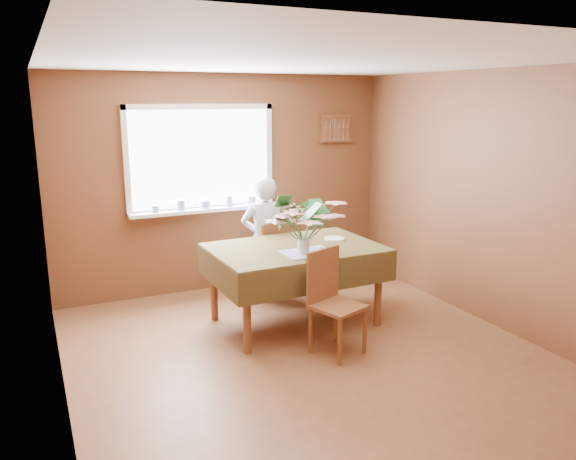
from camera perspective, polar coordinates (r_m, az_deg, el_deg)
name	(u,v)px	position (r m, az deg, el deg)	size (l,w,h in m)	color
floor	(315,361)	(5.00, 2.75, -13.13)	(4.50, 4.50, 0.00)	brown
ceiling	(319,61)	(4.49, 3.12, 16.79)	(4.50, 4.50, 0.00)	white
wall_back	(226,183)	(6.62, -6.29, 4.73)	(4.00, 4.00, 0.00)	brown
wall_front	(545,313)	(2.88, 24.65, -7.67)	(4.00, 4.00, 0.00)	brown
wall_left	(53,247)	(4.07, -22.79, -1.60)	(4.50, 4.50, 0.00)	brown
wall_right	(500,201)	(5.79, 20.70, 2.73)	(4.50, 4.50, 0.00)	brown
window_assembly	(203,177)	(6.47, -8.63, 5.39)	(1.72, 0.20, 1.22)	white
spoon_rack	(336,129)	(7.13, 4.93, 10.21)	(0.44, 0.05, 0.33)	brown
dining_table	(295,256)	(5.55, 0.72, -2.66)	(1.67, 1.16, 0.80)	brown
chair_far	(268,256)	(6.33, -2.04, -2.66)	(0.50, 0.50, 0.89)	brown
chair_near	(331,297)	(5.00, 4.43, -6.81)	(0.51, 0.51, 0.93)	brown
seated_woman	(264,239)	(6.21, -2.47, -0.96)	(0.51, 0.34, 1.40)	white
flower_bouquet	(304,219)	(5.19, 1.62, 1.08)	(0.59, 0.59, 0.51)	white
side_plate	(334,239)	(5.82, 4.73, -0.89)	(0.21, 0.21, 0.01)	white
table_knife	(328,250)	(5.38, 4.08, -2.03)	(0.02, 0.22, 0.00)	silver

